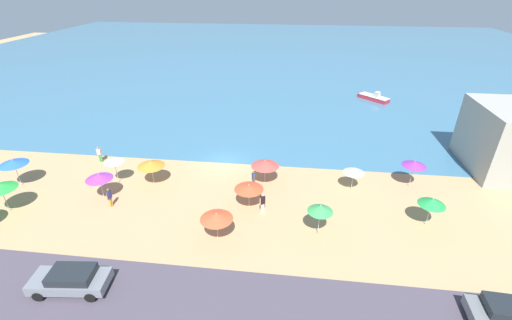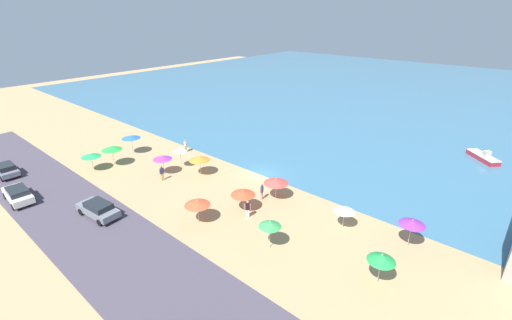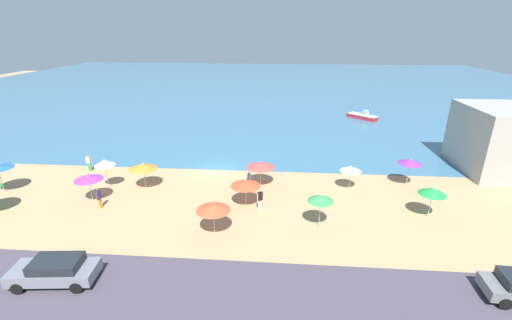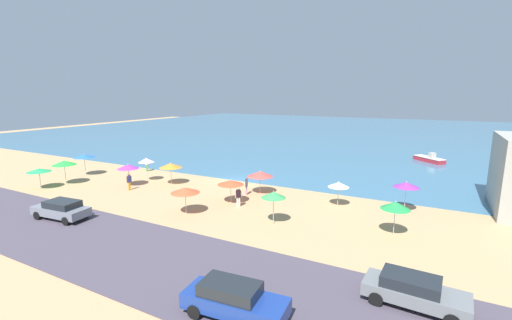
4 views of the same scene
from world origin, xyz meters
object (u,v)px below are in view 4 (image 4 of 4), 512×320
object	(u,v)px
bather_0	(238,196)
bather_1	(246,185)
beach_umbrella_7	(128,167)
skiff_nearshore	(429,159)
beach_umbrella_8	(231,182)
parked_car_1	(234,299)
beach_umbrella_6	(84,156)
parked_car_2	(61,209)
beach_umbrella_9	(64,163)
beach_umbrella_12	(171,165)
beach_umbrella_11	(185,190)
beach_umbrella_2	(146,160)
beach_umbrella_3	(406,185)
beach_umbrella_5	(260,174)
bather_3	(129,181)
beach_umbrella_4	(274,195)
parked_car_4	(414,291)
beach_umbrella_0	(339,185)
beach_umbrella_10	(396,205)
beach_umbrella_1	(39,170)
bather_2	(147,164)

from	to	relation	value
bather_0	bather_1	bearing A→B (deg)	108.69
beach_umbrella_7	skiff_nearshore	size ratio (longest dim) A/B	0.55
beach_umbrella_8	parked_car_1	xyz separation A→B (m)	(8.61, -13.45, -1.01)
beach_umbrella_6	parked_car_2	distance (m)	15.59
parked_car_2	parked_car_1	bearing A→B (deg)	-12.03
beach_umbrella_8	beach_umbrella_9	xyz separation A→B (m)	(-19.09, -2.89, 0.47)
beach_umbrella_12	beach_umbrella_11	bearing A→B (deg)	-41.63
beach_umbrella_7	bather_0	world-z (taller)	beach_umbrella_7
beach_umbrella_2	parked_car_2	bearing A→B (deg)	-75.82
beach_umbrella_12	bather_1	xyz separation A→B (m)	(9.10, 0.32, -1.08)
beach_umbrella_3	skiff_nearshore	world-z (taller)	beach_umbrella_3
beach_umbrella_5	parked_car_1	bearing A→B (deg)	-66.08
beach_umbrella_2	bather_3	bearing A→B (deg)	-72.10
beach_umbrella_11	bather_3	size ratio (longest dim) A/B	1.34
parked_car_2	beach_umbrella_9	bearing A→B (deg)	145.36
beach_umbrella_4	parked_car_4	size ratio (longest dim) A/B	0.57
beach_umbrella_0	beach_umbrella_11	xyz separation A→B (m)	(-10.34, -7.72, 0.07)
beach_umbrella_0	bather_1	size ratio (longest dim) A/B	1.28
beach_umbrella_9	beach_umbrella_11	distance (m)	17.43
beach_umbrella_3	beach_umbrella_10	bearing A→B (deg)	-92.23
beach_umbrella_4	beach_umbrella_9	size ratio (longest dim) A/B	0.96
beach_umbrella_3	bather_3	distance (m)	25.83
beach_umbrella_3	beach_umbrella_4	size ratio (longest dim) A/B	1.00
beach_umbrella_5	beach_umbrella_7	world-z (taller)	beach_umbrella_7
beach_umbrella_7	beach_umbrella_12	xyz separation A→B (m)	(3.37, 2.71, -0.06)
beach_umbrella_7	beach_umbrella_3	bearing A→B (deg)	10.78
beach_umbrella_0	beach_umbrella_2	size ratio (longest dim) A/B	0.82
beach_umbrella_2	bather_1	world-z (taller)	beach_umbrella_2
beach_umbrella_12	parked_car_2	xyz separation A→B (m)	(-0.26, -12.07, -1.21)
beach_umbrella_0	beach_umbrella_2	xyz separation A→B (m)	(-20.97, -1.44, 0.45)
beach_umbrella_12	parked_car_1	world-z (taller)	beach_umbrella_12
beach_umbrella_1	skiff_nearshore	size ratio (longest dim) A/B	0.52
beach_umbrella_4	skiff_nearshore	world-z (taller)	beach_umbrella_4
bather_2	bather_3	distance (m)	8.57
beach_umbrella_8	beach_umbrella_11	size ratio (longest dim) A/B	1.01
bather_0	parked_car_1	distance (m)	14.80
beach_umbrella_5	beach_umbrella_8	bearing A→B (deg)	-103.32
beach_umbrella_11	skiff_nearshore	distance (m)	37.09
beach_umbrella_12	skiff_nearshore	size ratio (longest dim) A/B	0.55
beach_umbrella_10	bather_1	world-z (taller)	beach_umbrella_10
beach_umbrella_5	skiff_nearshore	size ratio (longest dim) A/B	0.57
beach_umbrella_3	beach_umbrella_5	size ratio (longest dim) A/B	1.03
beach_umbrella_6	beach_umbrella_10	world-z (taller)	beach_umbrella_6
beach_umbrella_10	bather_0	bearing A→B (deg)	179.62
beach_umbrella_2	skiff_nearshore	distance (m)	38.33
beach_umbrella_2	bather_2	world-z (taller)	beach_umbrella_2
beach_umbrella_7	beach_umbrella_11	xyz separation A→B (m)	(10.75, -3.86, -0.13)
beach_umbrella_1	bather_0	bearing A→B (deg)	12.40
beach_umbrella_11	beach_umbrella_12	distance (m)	9.88
beach_umbrella_7	parked_car_2	distance (m)	9.95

